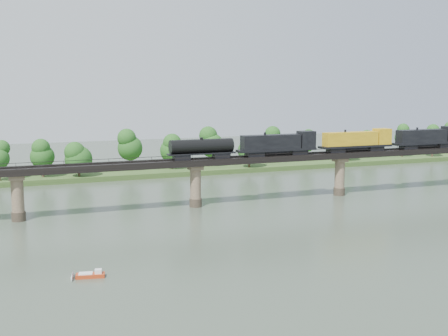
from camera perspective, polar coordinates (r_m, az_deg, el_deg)
name	(u,v)px	position (r m, az deg, el deg)	size (l,w,h in m)	color
ground	(244,238)	(107.94, 2.06, -7.13)	(400.00, 400.00, 0.00)	#344133
far_bank	(144,171)	(187.37, -8.09, -0.29)	(300.00, 24.00, 1.60)	#2F4A1D
bridge	(196,184)	(134.20, -2.91, -1.66)	(236.00, 30.00, 11.50)	#473A2D
bridge_superstructure	(195,158)	(133.23, -2.93, 1.02)	(220.00, 4.90, 0.75)	black
far_treeline	(121,149)	(180.34, -10.37, 1.89)	(289.06, 17.54, 13.60)	#382619
freight_train	(331,142)	(148.51, 10.82, 2.62)	(84.99, 3.31, 5.85)	black
motorboat	(91,275)	(89.00, -13.38, -10.51)	(4.51, 2.38, 1.20)	#B13514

